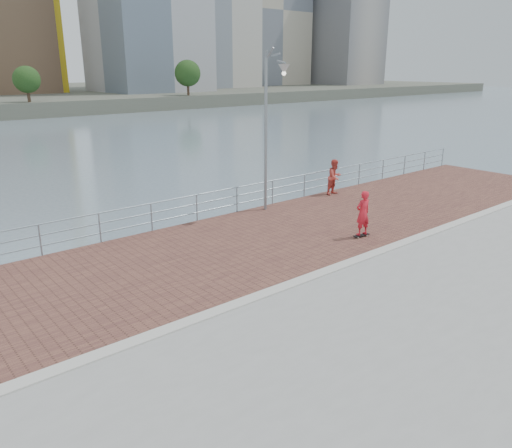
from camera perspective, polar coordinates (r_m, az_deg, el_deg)
water at (r=15.72m, az=4.79°, el=-13.28°), size 400.00×400.00×0.00m
seawall at (r=12.72m, az=21.65°, el=-17.48°), size 40.00×24.00×2.00m
brick_lane at (r=17.32m, az=-3.39°, el=-2.84°), size 40.00×6.80×0.02m
curb at (r=14.78m, az=4.99°, el=-6.51°), size 40.00×0.40×0.06m
guardrail at (r=19.83m, az=-9.28°, el=1.69°), size 39.06×0.06×1.13m
street_lamp at (r=20.87m, az=2.01°, el=13.58°), size 0.47×1.37×6.46m
skateboard at (r=18.85m, az=11.96°, el=-1.26°), size 0.71×0.27×0.08m
skateboarder at (r=18.59m, az=12.12°, el=1.23°), size 0.65×0.48×1.66m
bystander at (r=24.72m, az=8.99°, el=5.33°), size 0.88×0.71×1.73m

